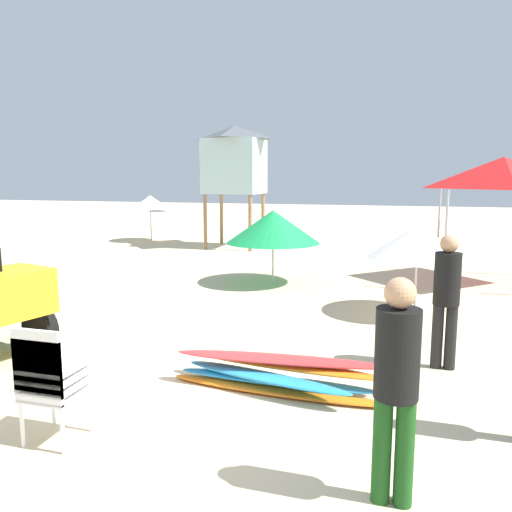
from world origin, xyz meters
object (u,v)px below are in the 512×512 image
object	(u,v)px
beach_umbrella_mid	(418,242)
stacked_plastic_chairs	(48,376)
surfboard_pile	(277,374)
lifeguard_tower	(235,160)
lifeguard_near_left	(447,293)
popup_canopy	(503,173)
beach_umbrella_left	(273,227)
lifeguard_near_right	(396,377)
beach_umbrella_far	(150,203)
cooler_box	(68,373)

from	to	relation	value
beach_umbrella_mid	stacked_plastic_chairs	bearing A→B (deg)	-120.31
surfboard_pile	lifeguard_tower	distance (m)	12.28
lifeguard_near_left	lifeguard_tower	distance (m)	11.81
popup_canopy	beach_umbrella_left	distance (m)	5.21
surfboard_pile	lifeguard_tower	bearing A→B (deg)	110.85
lifeguard_near_right	popup_canopy	bearing A→B (deg)	76.87
lifeguard_near_left	beach_umbrella_left	distance (m)	5.56
beach_umbrella_left	beach_umbrella_far	distance (m)	8.86
stacked_plastic_chairs	lifeguard_tower	world-z (taller)	lifeguard_tower
popup_canopy	beach_umbrella_left	size ratio (longest dim) A/B	1.35
lifeguard_near_right	beach_umbrella_far	size ratio (longest dim) A/B	0.99
stacked_plastic_chairs	surfboard_pile	world-z (taller)	stacked_plastic_chairs
stacked_plastic_chairs	beach_umbrella_far	distance (m)	14.94
lifeguard_tower	lifeguard_near_left	bearing A→B (deg)	-58.37
lifeguard_tower	beach_umbrella_left	world-z (taller)	lifeguard_tower
lifeguard_near_left	popup_canopy	distance (m)	6.24
stacked_plastic_chairs	cooler_box	size ratio (longest dim) A/B	1.89
stacked_plastic_chairs	lifeguard_tower	xyz separation A→B (m)	(-2.58, 12.87, 2.32)
surfboard_pile	lifeguard_near_left	bearing A→B (deg)	34.43
popup_canopy	lifeguard_tower	world-z (taller)	lifeguard_tower
beach_umbrella_mid	beach_umbrella_far	xyz separation A→B (m)	(-9.38, 8.07, 0.14)
beach_umbrella_far	lifeguard_near_right	bearing A→B (deg)	-56.08
surfboard_pile	lifeguard_near_right	size ratio (longest dim) A/B	1.49
stacked_plastic_chairs	surfboard_pile	xyz separation A→B (m)	(1.68, 1.70, -0.45)
beach_umbrella_far	popup_canopy	bearing A→B (deg)	-23.02
lifeguard_near_right	cooler_box	world-z (taller)	lifeguard_near_right
stacked_plastic_chairs	lifeguard_near_right	world-z (taller)	lifeguard_near_right
beach_umbrella_far	stacked_plastic_chairs	bearing A→B (deg)	-65.60
stacked_plastic_chairs	lifeguard_tower	size ratio (longest dim) A/B	0.27
lifeguard_near_left	popup_canopy	xyz separation A→B (m)	(1.51, 5.87, 1.50)
stacked_plastic_chairs	beach_umbrella_far	xyz separation A→B (m)	(-6.16, 13.59, 0.78)
stacked_plastic_chairs	cooler_box	distance (m)	1.26
lifeguard_near_left	surfboard_pile	bearing A→B (deg)	-145.57
beach_umbrella_mid	lifeguard_tower	bearing A→B (deg)	128.25
lifeguard_tower	beach_umbrella_left	xyz separation A→B (m)	(2.75, -5.49, -1.68)
lifeguard_near_right	surfboard_pile	bearing A→B (deg)	127.38
lifeguard_near_right	popup_canopy	world-z (taller)	popup_canopy
stacked_plastic_chairs	surfboard_pile	size ratio (longest dim) A/B	0.44
lifeguard_near_left	beach_umbrella_left	xyz separation A→B (m)	(-3.36, 4.43, 0.32)
lifeguard_near_left	beach_umbrella_mid	world-z (taller)	lifeguard_near_left
stacked_plastic_chairs	beach_umbrella_left	distance (m)	7.42
surfboard_pile	beach_umbrella_mid	bearing A→B (deg)	67.98
beach_umbrella_far	cooler_box	size ratio (longest dim) A/B	2.94
popup_canopy	beach_umbrella_mid	bearing A→B (deg)	-118.65
lifeguard_near_right	beach_umbrella_left	world-z (taller)	lifeguard_near_right
surfboard_pile	cooler_box	world-z (taller)	cooler_box
lifeguard_near_right	lifeguard_near_left	bearing A→B (deg)	79.49
stacked_plastic_chairs	lifeguard_near_left	xyz separation A→B (m)	(3.53, 2.96, 0.33)
lifeguard_tower	beach_umbrella_mid	world-z (taller)	lifeguard_tower
surfboard_pile	lifeguard_near_left	distance (m)	2.37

